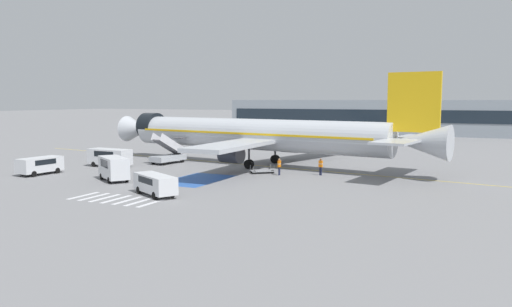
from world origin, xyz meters
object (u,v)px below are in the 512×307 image
terminal_building (372,117)px  service_van_3 (114,167)px  boarding_stairs_forward (168,156)px  baggage_cart (262,171)px  service_van_2 (110,156)px  service_van_1 (40,164)px  ground_crew_0 (321,165)px  airliner (255,134)px  service_van_0 (155,183)px  fuel_tanker (349,140)px  ground_crew_1 (279,165)px

terminal_building → service_van_3: bearing=-95.2°
boarding_stairs_forward → service_van_3: bearing=-69.5°
baggage_cart → service_van_2: bearing=60.0°
service_van_2 → service_van_3: bearing=45.2°
service_van_1 → ground_crew_0: service_van_1 is taller
airliner → boarding_stairs_forward: size_ratio=8.51×
baggage_cart → ground_crew_0: bearing=-119.2°
service_van_2 → ground_crew_0: (25.63, 4.40, -0.22)m
service_van_0 → service_van_3: 9.76m
airliner → baggage_cart: 7.59m
service_van_0 → ground_crew_0: (9.30, 17.14, -0.01)m
service_van_3 → terminal_building: 84.81m
baggage_cart → terminal_building: size_ratio=0.04×
service_van_3 → terminal_building: size_ratio=0.07×
boarding_stairs_forward → fuel_tanker: boarding_stairs_forward is taller
service_van_3 → baggage_cart: 16.12m
boarding_stairs_forward → ground_crew_1: boarding_stairs_forward is taller
airliner → ground_crew_0: 11.33m
fuel_tanker → ground_crew_1: (0.10, -29.74, -0.68)m
service_van_1 → service_van_2: 8.68m
service_van_2 → terminal_building: 77.89m
ground_crew_1 → baggage_cart: bearing=-102.2°
service_van_2 → service_van_0: bearing=53.5°
airliner → service_van_3: bearing=162.9°
fuel_tanker → ground_crew_1: fuel_tanker is taller
service_van_3 → ground_crew_0: service_van_3 is taller
ground_crew_0 → ground_crew_1: ground_crew_0 is taller
airliner → ground_crew_0: airliner is taller
airliner → service_van_2: bearing=127.3°
terminal_building → airliner: bearing=-89.8°
boarding_stairs_forward → ground_crew_0: size_ratio=2.91×
service_van_2 → baggage_cart: 19.45m
service_van_3 → ground_crew_1: service_van_3 is taller
boarding_stairs_forward → fuel_tanker: bearing=65.2°
service_van_1 → baggage_cart: (21.69, 11.51, -0.89)m
airliner → service_van_2: (-15.60, -8.85, -2.58)m
boarding_stairs_forward → ground_crew_1: 17.27m
service_van_3 → ground_crew_1: size_ratio=2.69×
service_van_0 → baggage_cart: service_van_0 is taller
airliner → ground_crew_0: bearing=-106.3°
service_van_1 → baggage_cart: service_van_1 is taller
boarding_stairs_forward → ground_crew_1: bearing=-3.3°
service_van_1 → terminal_building: bearing=82.5°
fuel_tanker → service_van_2: 38.74m
fuel_tanker → ground_crew_1: bearing=-95.0°
service_van_0 → ground_crew_1: (5.19, 15.28, -0.03)m
baggage_cart → ground_crew_0: (6.48, 1.18, 0.83)m
baggage_cart → fuel_tanker: bearing=-44.0°
service_van_2 → baggage_cart: (19.15, 3.21, -1.05)m
fuel_tanker → service_van_1: 47.12m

